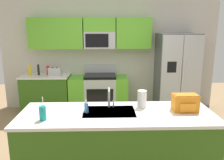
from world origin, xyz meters
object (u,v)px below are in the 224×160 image
(refrigerator, at_px, (176,74))
(bottle_yellow, at_px, (30,70))
(soap_dispenser, at_px, (86,108))
(bottle_red, at_px, (48,70))
(pepper_mill, at_px, (38,70))
(backpack, at_px, (185,102))
(drink_cup_teal, at_px, (43,113))
(range_oven, at_px, (99,93))
(sink_faucet, at_px, (109,96))
(paper_towel_roll, at_px, (142,99))
(toaster, at_px, (55,71))

(refrigerator, distance_m, bottle_yellow, 3.40)
(soap_dispenser, bearing_deg, bottle_red, 113.99)
(pepper_mill, bearing_deg, backpack, -42.49)
(drink_cup_teal, bearing_deg, range_oven, 77.39)
(bottle_red, relative_size, sink_faucet, 0.73)
(sink_faucet, distance_m, paper_towel_roll, 0.45)
(range_oven, bearing_deg, sink_faucet, -84.49)
(sink_faucet, relative_size, drink_cup_teal, 0.97)
(bottle_red, bearing_deg, sink_faucet, -58.48)
(bottle_yellow, bearing_deg, bottle_red, 7.08)
(refrigerator, relative_size, pepper_mill, 7.55)
(toaster, bearing_deg, soap_dispenser, -68.84)
(range_oven, relative_size, refrigerator, 0.74)
(sink_faucet, distance_m, backpack, 1.01)
(pepper_mill, bearing_deg, paper_towel_roll, -47.42)
(toaster, distance_m, bottle_yellow, 0.58)
(pepper_mill, distance_m, bottle_yellow, 0.19)
(pepper_mill, xyz_separation_m, sink_faucet, (1.60, -2.24, 0.05))
(pepper_mill, bearing_deg, range_oven, 0.10)
(bottle_red, bearing_deg, pepper_mill, -172.76)
(pepper_mill, bearing_deg, refrigerator, -1.24)
(paper_towel_roll, bearing_deg, range_oven, 106.58)
(bottle_red, height_order, sink_faucet, sink_faucet)
(soap_dispenser, height_order, backpack, backpack)
(range_oven, distance_m, drink_cup_teal, 2.76)
(bottle_yellow, distance_m, paper_towel_roll, 3.15)
(bottle_yellow, bearing_deg, sink_faucet, -50.97)
(sink_faucet, bearing_deg, refrigerator, 53.49)
(pepper_mill, relative_size, bottle_yellow, 1.01)
(sink_faucet, relative_size, soap_dispenser, 1.66)
(range_oven, xyz_separation_m, toaster, (-1.00, -0.05, 0.55))
(range_oven, relative_size, bottle_red, 6.58)
(toaster, xyz_separation_m, paper_towel_roll, (1.67, -2.18, 0.03))
(sink_faucet, bearing_deg, pepper_mill, 125.61)
(bottle_red, relative_size, backpack, 0.65)
(toaster, relative_size, soap_dispenser, 1.65)
(pepper_mill, xyz_separation_m, paper_towel_roll, (2.05, -2.23, -0.00))
(sink_faucet, height_order, drink_cup_teal, drink_cup_teal)
(bottle_yellow, distance_m, backpack, 3.66)
(range_oven, distance_m, toaster, 1.14)
(range_oven, xyz_separation_m, backpack, (1.22, -2.39, 0.57))
(pepper_mill, bearing_deg, soap_dispenser, -61.68)
(refrigerator, xyz_separation_m, paper_towel_roll, (-1.15, -2.16, 0.09))
(toaster, distance_m, backpack, 3.22)
(refrigerator, xyz_separation_m, backpack, (-0.60, -2.32, 0.09))
(range_oven, height_order, bottle_yellow, bottle_yellow)
(range_oven, distance_m, paper_towel_roll, 2.40)
(pepper_mill, height_order, soap_dispenser, pepper_mill)
(pepper_mill, distance_m, paper_towel_roll, 3.03)
(drink_cup_teal, distance_m, backpack, 1.82)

